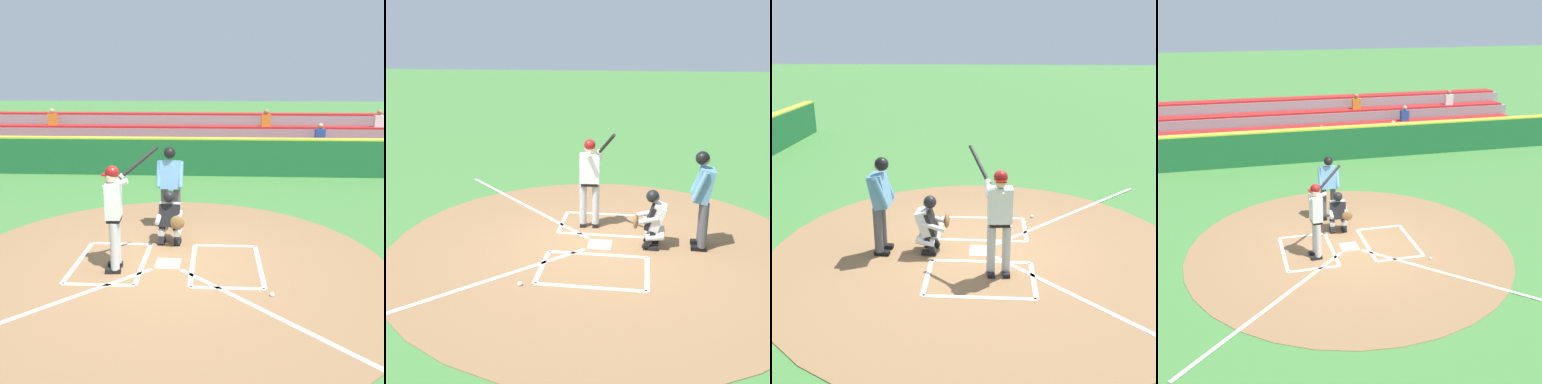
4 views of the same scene
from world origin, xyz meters
TOP-DOWN VIEW (x-y plane):
  - ground_plane at (0.00, 0.00)m, footprint 120.00×120.00m
  - dirt_circle at (0.00, 0.00)m, footprint 8.00×8.00m
  - home_plate_and_chalk at (0.00, 0.88)m, footprint 7.93×4.91m
  - batter at (0.87, 0.30)m, footprint 0.90×0.77m
  - catcher at (0.05, -0.97)m, footprint 0.59×0.63m
  - plate_umpire at (0.14, -1.85)m, footprint 0.59×0.43m
  - baseball at (-1.73, 1.11)m, footprint 0.07×0.07m
  - backstop_wall at (0.00, -7.50)m, footprint 22.00×0.36m
  - bleacher_stand at (-0.00, -10.20)m, footprint 20.00×3.40m

SIDE VIEW (x-z plane):
  - ground_plane at x=0.00m, z-range 0.00..0.00m
  - dirt_circle at x=0.00m, z-range 0.00..0.01m
  - home_plate_and_chalk at x=0.00m, z-range 0.01..0.02m
  - baseball at x=-1.73m, z-range 0.00..0.07m
  - catcher at x=0.05m, z-range 0.02..1.15m
  - backstop_wall at x=0.00m, z-range 0.00..1.31m
  - bleacher_stand at x=0.00m, z-range -0.35..1.75m
  - plate_umpire at x=0.14m, z-range 0.14..2.01m
  - batter at x=0.87m, z-range 0.04..2.16m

